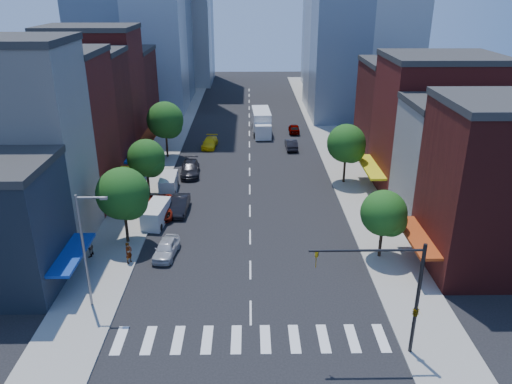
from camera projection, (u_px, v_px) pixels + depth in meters
ground at (251, 313)px, 36.98m from camera, size 220.00×220.00×0.00m
sidewalk_left at (165, 148)px, 73.69m from camera, size 5.00×120.00×0.15m
sidewalk_right at (334, 148)px, 74.02m from camera, size 5.00×120.00×0.15m
crosswalk at (251, 339)px, 34.22m from camera, size 19.00×3.00×0.01m
bldg_left_1 at (14, 149)px, 44.30m from camera, size 12.00×8.00×18.00m
bldg_left_2 at (50, 133)px, 52.53m from camera, size 12.00×9.00×16.00m
bldg_left_3 at (77, 118)px, 60.56m from camera, size 12.00×8.00×15.00m
bldg_left_4 at (95, 95)px, 68.02m from camera, size 12.00×9.00×17.00m
bldg_left_5 at (114, 95)px, 77.55m from camera, size 12.00×10.00×13.00m
bldg_right_0 at (508, 191)px, 40.56m from camera, size 12.00×9.00×14.00m
bldg_right_1 at (464, 167)px, 48.78m from camera, size 12.00×8.00×12.00m
bldg_right_2 at (434, 127)px, 56.51m from camera, size 12.00×10.00×15.00m
bldg_right_3 at (407, 115)px, 66.12m from camera, size 12.00×10.00×13.00m
traffic_signal at (409, 300)px, 31.36m from camera, size 7.24×2.24×8.00m
streetlight at (86, 245)px, 35.71m from camera, size 2.25×0.25×9.00m
tree_left_near at (124, 196)px, 45.03m from camera, size 4.80×4.80×7.30m
tree_left_mid at (147, 160)px, 55.31m from camera, size 4.20×4.20×6.65m
tree_left_far at (166, 121)px, 67.96m from camera, size 5.00×5.00×7.75m
tree_right_near at (385, 215)px, 42.83m from camera, size 4.00×4.00×6.20m
tree_right_far at (348, 145)px, 59.17m from camera, size 4.60×4.60×7.20m
parked_car_front at (166, 248)px, 44.48m from camera, size 2.26×4.58×1.50m
parked_car_second at (179, 205)px, 53.03m from camera, size 1.84×5.02×1.64m
parked_car_third at (160, 207)px, 52.47m from camera, size 3.43×6.17×1.63m
parked_car_rear at (190, 169)px, 63.37m from camera, size 2.68×5.81×1.65m
cargo_van_near at (156, 214)px, 50.40m from camera, size 2.44×4.90×2.00m
cargo_van_far at (169, 184)px, 58.25m from camera, size 1.97×4.58×1.93m
taxi at (210, 143)px, 74.14m from camera, size 2.43×5.06×1.42m
traffic_car_oncoming at (291, 144)px, 73.29m from camera, size 1.71×4.58×1.49m
traffic_car_far at (294, 129)px, 81.33m from camera, size 1.83×4.30×1.45m
box_truck at (261, 123)px, 80.86m from camera, size 3.13×9.19×3.66m
pedestrian_near at (129, 253)px, 43.01m from camera, size 0.75×0.83×1.91m
pedestrian_far at (88, 247)px, 43.97m from camera, size 0.79×0.99×1.97m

